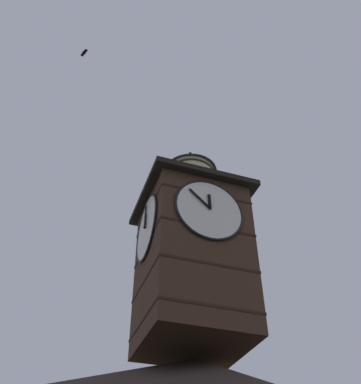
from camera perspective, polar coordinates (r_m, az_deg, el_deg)
The scene contains 2 objects.
clock_tower at distance 18.41m, azimuth 1.44°, elevation -7.42°, with size 4.51×4.51×9.69m.
flying_bird_high at distance 22.48m, azimuth -12.07°, elevation 16.86°, with size 0.30×0.47×0.10m.
Camera 1 is at (4.41, 13.64, 1.63)m, focal length 42.20 mm.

